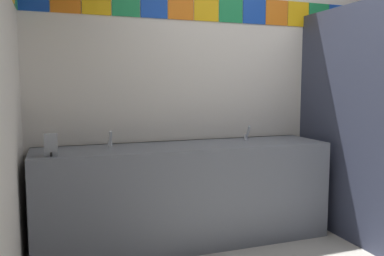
{
  "coord_description": "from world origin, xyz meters",
  "views": [
    {
      "loc": [
        -1.81,
        -1.9,
        1.34
      ],
      "look_at": [
        -0.83,
        0.88,
        1.02
      ],
      "focal_mm": 36.72,
      "sensor_mm": 36.0,
      "label": 1
    }
  ],
  "objects": [
    {
      "name": "wall_back",
      "position": [
        -0.0,
        1.52,
        1.3
      ],
      "size": [
        4.11,
        0.09,
        2.59
      ],
      "color": "silver",
      "rests_on": "ground_plane"
    },
    {
      "name": "toilet",
      "position": [
        1.04,
        1.0,
        0.3
      ],
      "size": [
        0.39,
        0.49,
        0.74
      ],
      "color": "white",
      "rests_on": "ground_plane"
    },
    {
      "name": "faucet_right",
      "position": [
        -0.16,
        1.27,
        0.89
      ],
      "size": [
        0.04,
        0.1,
        0.14
      ],
      "color": "silver",
      "rests_on": "vanity_counter"
    },
    {
      "name": "soap_dispenser",
      "position": [
        -1.84,
        1.01,
        0.92
      ],
      "size": [
        0.09,
        0.09,
        0.16
      ],
      "color": "gray",
      "rests_on": "vanity_counter"
    },
    {
      "name": "vanity_counter",
      "position": [
        -0.78,
        1.18,
        0.43
      ],
      "size": [
        2.46,
        0.59,
        0.84
      ],
      "color": "slate",
      "rests_on": "ground_plane"
    },
    {
      "name": "faucet_left",
      "position": [
        -1.39,
        1.27,
        0.89
      ],
      "size": [
        0.04,
        0.1,
        0.14
      ],
      "color": "silver",
      "rests_on": "vanity_counter"
    }
  ]
}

